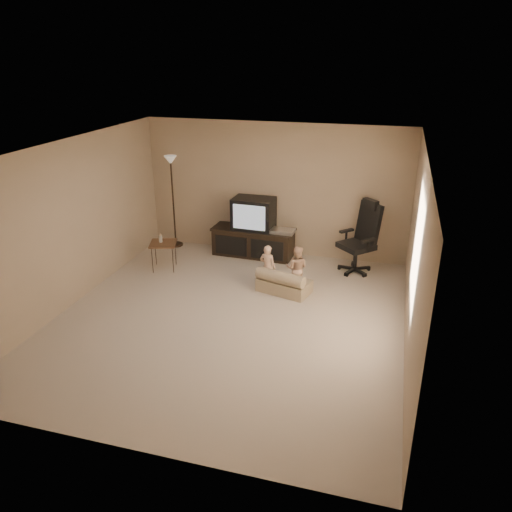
{
  "coord_description": "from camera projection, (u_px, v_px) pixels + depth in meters",
  "views": [
    {
      "loc": [
        2.14,
        -6.12,
        3.69
      ],
      "look_at": [
        0.24,
        0.6,
        0.79
      ],
      "focal_mm": 35.0,
      "sensor_mm": 36.0,
      "label": 1
    }
  ],
  "objects": [
    {
      "name": "floor_lamp",
      "position": [
        172.0,
        181.0,
        9.65
      ],
      "size": [
        0.28,
        0.28,
        1.82
      ],
      "color": "#2F2115",
      "rests_on": "floor"
    },
    {
      "name": "toddler_right",
      "position": [
        297.0,
        268.0,
        8.15
      ],
      "size": [
        0.37,
        0.21,
        0.76
      ],
      "primitive_type": "imported",
      "rotation": [
        0.0,
        0.0,
        3.15
      ],
      "color": "#DBAA89",
      "rests_on": "floor"
    },
    {
      "name": "toddler_left",
      "position": [
        268.0,
        267.0,
        8.17
      ],
      "size": [
        0.32,
        0.26,
        0.77
      ],
      "primitive_type": "imported",
      "rotation": [
        0.0,
        0.0,
        2.95
      ],
      "color": "#DBAA89",
      "rests_on": "floor"
    },
    {
      "name": "tv_stand",
      "position": [
        254.0,
        232.0,
        9.51
      ],
      "size": [
        1.6,
        0.65,
        1.13
      ],
      "rotation": [
        0.0,
        0.0,
        -0.04
      ],
      "color": "black",
      "rests_on": "floor"
    },
    {
      "name": "room_shell",
      "position": [
        227.0,
        221.0,
        6.8
      ],
      "size": [
        5.5,
        5.5,
        5.5
      ],
      "color": "silver",
      "rests_on": "floor"
    },
    {
      "name": "office_chair",
      "position": [
        360.0,
        247.0,
        8.8
      ],
      "size": [
        0.85,
        0.85,
        1.31
      ],
      "rotation": [
        0.0,
        0.0,
        -0.76
      ],
      "color": "black",
      "rests_on": "floor"
    },
    {
      "name": "floor",
      "position": [
        229.0,
        318.0,
        7.39
      ],
      "size": [
        5.5,
        5.5,
        0.0
      ],
      "primitive_type": "plane",
      "color": "beige",
      "rests_on": "ground"
    },
    {
      "name": "side_table",
      "position": [
        163.0,
        244.0,
        8.89
      ],
      "size": [
        0.57,
        0.57,
        0.68
      ],
      "rotation": [
        0.0,
        0.0,
        0.3
      ],
      "color": "brown",
      "rests_on": "floor"
    },
    {
      "name": "child_sofa",
      "position": [
        283.0,
        283.0,
        8.12
      ],
      "size": [
        0.93,
        0.68,
        0.41
      ],
      "rotation": [
        0.0,
        0.0,
        -0.26
      ],
      "color": "tan",
      "rests_on": "floor"
    }
  ]
}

